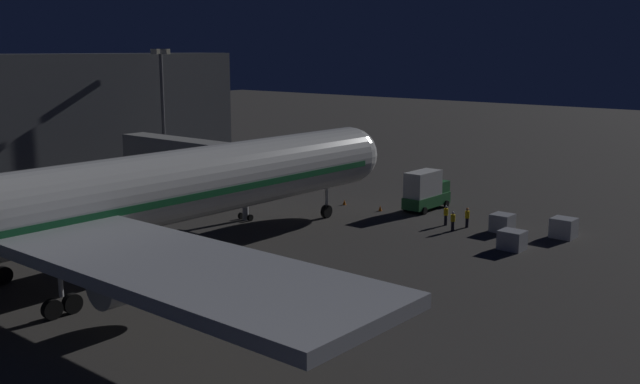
{
  "coord_description": "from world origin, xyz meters",
  "views": [
    {
      "loc": [
        -41.7,
        33.6,
        15.44
      ],
      "look_at": [
        -3.0,
        -12.41,
        3.5
      ],
      "focal_mm": 40.65,
      "sensor_mm": 36.0,
      "label": 1
    }
  ],
  "objects": [
    {
      "name": "ground_crew_near_nose_gear",
      "position": [
        -11.82,
        -21.98,
        0.97
      ],
      "size": [
        0.4,
        0.4,
        1.76
      ],
      "color": "black",
      "rests_on": "ground_plane"
    },
    {
      "name": "traffic_cone_nose_port",
      "position": [
        -2.2,
        -22.41,
        0.28
      ],
      "size": [
        0.36,
        0.36,
        0.55
      ],
      "primitive_type": "cone",
      "color": "orange",
      "rests_on": "ground_plane"
    },
    {
      "name": "baggage_container_near_belt",
      "position": [
        -14.86,
        -22.61,
        0.77
      ],
      "size": [
        1.7,
        1.74,
        1.54
      ],
      "primitive_type": "cube",
      "color": "#B7BABF",
      "rests_on": "ground_plane"
    },
    {
      "name": "ground_plane",
      "position": [
        0.0,
        0.0,
        0.0
      ],
      "size": [
        320.0,
        320.0,
        0.0
      ],
      "primitive_type": "plane",
      "color": "#383533"
    },
    {
      "name": "baggage_container_mid_row",
      "position": [
        -19.66,
        -24.03,
        0.83
      ],
      "size": [
        1.88,
        1.72,
        1.66
      ],
      "primitive_type": "cube",
      "color": "#B7BABF",
      "rests_on": "ground_plane"
    },
    {
      "name": "ground_crew_by_belt_loader",
      "position": [
        -11.53,
        -20.01,
        0.96
      ],
      "size": [
        0.4,
        0.4,
        1.74
      ],
      "color": "black",
      "rests_on": "ground_plane"
    },
    {
      "name": "jet_bridge",
      "position": [
        10.6,
        -11.43,
        5.48
      ],
      "size": [
        19.42,
        3.4,
        7.01
      ],
      "color": "#9E9E99",
      "rests_on": "ground_plane"
    },
    {
      "name": "traffic_cone_nose_starboard",
      "position": [
        2.2,
        -22.41,
        0.28
      ],
      "size": [
        0.36,
        0.36,
        0.55
      ],
      "primitive_type": "cone",
      "color": "orange",
      "rests_on": "ground_plane"
    },
    {
      "name": "apron_floodlight_mast",
      "position": [
        25.5,
        -18.32,
        9.09
      ],
      "size": [
        2.9,
        0.5,
        15.4
      ],
      "color": "#59595E",
      "rests_on": "ground_plane"
    },
    {
      "name": "cargo_truck_aft",
      "position": [
        -5.2,
        -25.75,
        1.92
      ],
      "size": [
        2.36,
        5.8,
        3.85
      ],
      "color": "#287038",
      "rests_on": "ground_plane"
    },
    {
      "name": "ground_crew_under_port_wing",
      "position": [
        -9.99,
        -21.46,
        1.0
      ],
      "size": [
        0.4,
        0.4,
        1.8
      ],
      "color": "black",
      "rests_on": "ground_plane"
    },
    {
      "name": "airliner_at_gate",
      "position": [
        -0.0,
        10.46,
        5.37
      ],
      "size": [
        52.01,
        67.15,
        17.34
      ],
      "color": "silver",
      "rests_on": "ground_plane"
    },
    {
      "name": "baggage_container_far_row",
      "position": [
        -18.0,
        -17.9,
        0.76
      ],
      "size": [
        1.89,
        1.63,
        1.52
      ],
      "primitive_type": "cube",
      "color": "#B7BABF",
      "rests_on": "ground_plane"
    }
  ]
}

